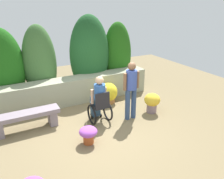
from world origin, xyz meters
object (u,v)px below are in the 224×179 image
(person_standing_companion, at_px, (131,87))
(flower_pot_small_foreground, at_px, (152,102))
(flower_pot_purple_near, at_px, (108,93))
(flower_pot_red_accent, at_px, (88,133))
(person_in_wheelchair, at_px, (99,101))
(stone_bench, at_px, (26,118))

(person_standing_companion, height_order, flower_pot_small_foreground, person_standing_companion)
(flower_pot_purple_near, distance_m, flower_pot_red_accent, 2.33)
(person_in_wheelchair, height_order, flower_pot_small_foreground, person_in_wheelchair)
(flower_pot_purple_near, relative_size, flower_pot_small_foreground, 1.13)
(person_standing_companion, relative_size, flower_pot_red_accent, 3.83)
(person_in_wheelchair, bearing_deg, flower_pot_red_accent, -139.86)
(person_standing_companion, distance_m, flower_pot_red_accent, 1.76)
(stone_bench, height_order, flower_pot_small_foreground, flower_pot_small_foreground)
(person_in_wheelchair, bearing_deg, flower_pot_purple_near, 40.75)
(person_standing_companion, bearing_deg, person_in_wheelchair, 167.07)
(flower_pot_purple_near, bearing_deg, stone_bench, -168.74)
(stone_bench, xyz_separation_m, person_standing_companion, (2.69, -0.72, 0.61))
(stone_bench, xyz_separation_m, flower_pot_red_accent, (1.17, -1.29, -0.08))
(stone_bench, xyz_separation_m, flower_pot_purple_near, (2.63, 0.52, -0.02))
(flower_pot_purple_near, bearing_deg, flower_pot_red_accent, -128.92)
(stone_bench, bearing_deg, flower_pot_small_foreground, -15.36)
(flower_pot_red_accent, height_order, flower_pot_small_foreground, flower_pot_small_foreground)
(person_in_wheelchair, bearing_deg, stone_bench, 155.05)
(flower_pot_red_accent, bearing_deg, flower_pot_small_foreground, 14.55)
(person_in_wheelchair, height_order, flower_pot_purple_near, person_in_wheelchair)
(flower_pot_red_accent, relative_size, flower_pot_small_foreground, 0.72)
(stone_bench, relative_size, person_in_wheelchair, 1.26)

